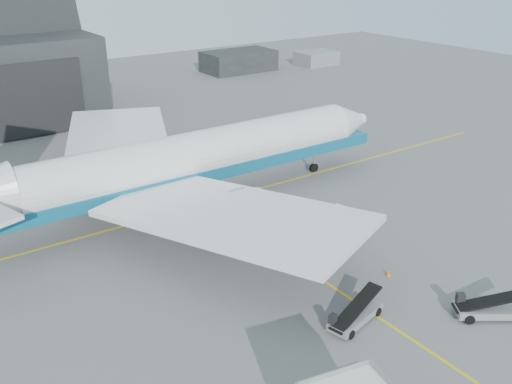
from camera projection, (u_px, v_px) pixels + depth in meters
ground at (349, 298)px, 40.65m from camera, size 200.00×200.00×0.00m
taxi_lines at (249, 231)px, 50.18m from camera, size 80.00×42.12×0.02m
distant_bldg_a at (239, 71)px, 114.83m from camera, size 14.00×8.00×4.00m
distant_bldg_b at (316, 65)px, 120.77m from camera, size 8.00×6.00×2.80m
airliner at (183, 161)px, 53.21m from camera, size 47.38×45.95×16.63m
pushback_tug at (336, 221)px, 50.45m from camera, size 4.25×2.87×1.83m
belt_loader_a at (355, 315)px, 37.78m from camera, size 4.95×2.57×1.85m
belt_loader_b at (492, 308)px, 38.40m from camera, size 5.07×4.23×2.03m
traffic_cone at (389, 273)px, 43.27m from camera, size 0.37×0.37×0.54m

